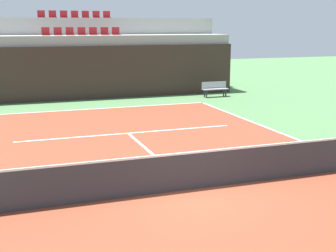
# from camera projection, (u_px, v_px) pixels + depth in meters

# --- Properties ---
(ground_plane) EXTENTS (80.00, 80.00, 0.00)m
(ground_plane) POSITION_uv_depth(u_px,v_px,m) (193.00, 190.00, 11.42)
(ground_plane) COLOR #477042
(court_surface) EXTENTS (11.00, 24.00, 0.01)m
(court_surface) POSITION_uv_depth(u_px,v_px,m) (193.00, 189.00, 11.42)
(court_surface) COLOR brown
(court_surface) RESTS_ON ground_plane
(baseline_far) EXTENTS (11.00, 0.10, 0.00)m
(baseline_far) POSITION_uv_depth(u_px,v_px,m) (100.00, 109.00, 22.43)
(baseline_far) COLOR white
(baseline_far) RESTS_ON court_surface
(service_line_far) EXTENTS (8.26, 0.10, 0.00)m
(service_line_far) POSITION_uv_depth(u_px,v_px,m) (128.00, 133.00, 17.32)
(service_line_far) COLOR white
(service_line_far) RESTS_ON court_surface
(centre_service_line) EXTENTS (0.10, 6.40, 0.00)m
(centre_service_line) POSITION_uv_depth(u_px,v_px,m) (154.00, 155.00, 14.37)
(centre_service_line) COLOR white
(centre_service_line) RESTS_ON court_surface
(back_wall) EXTENTS (17.16, 0.30, 2.90)m
(back_wall) POSITION_uv_depth(u_px,v_px,m) (88.00, 73.00, 25.04)
(back_wall) COLOR #33231E
(back_wall) RESTS_ON ground_plane
(stands_tier_lower) EXTENTS (17.16, 2.40, 3.44)m
(stands_tier_lower) POSITION_uv_depth(u_px,v_px,m) (83.00, 66.00, 26.23)
(stands_tier_lower) COLOR #9E9E99
(stands_tier_lower) RESTS_ON ground_plane
(stands_tier_upper) EXTENTS (17.16, 2.40, 4.41)m
(stands_tier_upper) POSITION_uv_depth(u_px,v_px,m) (77.00, 55.00, 28.33)
(stands_tier_upper) COLOR #9E9E99
(stands_tier_upper) RESTS_ON ground_plane
(seating_row_lower) EXTENTS (4.39, 0.44, 0.44)m
(seating_row_lower) POSITION_uv_depth(u_px,v_px,m) (82.00, 33.00, 25.92)
(seating_row_lower) COLOR maroon
(seating_row_lower) RESTS_ON stands_tier_lower
(seating_row_upper) EXTENTS (4.39, 0.44, 0.44)m
(seating_row_upper) POSITION_uv_depth(u_px,v_px,m) (75.00, 16.00, 27.92)
(seating_row_upper) COLOR maroon
(seating_row_upper) RESTS_ON stands_tier_upper
(tennis_net) EXTENTS (11.08, 0.08, 1.07)m
(tennis_net) POSITION_uv_depth(u_px,v_px,m) (193.00, 170.00, 11.31)
(tennis_net) COLOR black
(tennis_net) RESTS_ON court_surface
(player_bench) EXTENTS (1.50, 0.40, 0.85)m
(player_bench) POSITION_uv_depth(u_px,v_px,m) (215.00, 88.00, 26.08)
(player_bench) COLOR #99999E
(player_bench) RESTS_ON ground_plane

